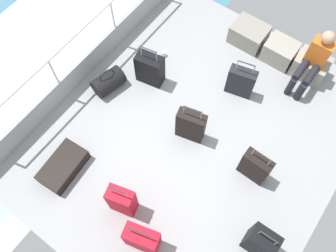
{
  "coord_description": "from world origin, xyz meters",
  "views": [
    {
      "loc": [
        1.04,
        -2.16,
        5.19
      ],
      "look_at": [
        -0.37,
        -0.22,
        0.25
      ],
      "focal_mm": 38.08,
      "sensor_mm": 36.0,
      "label": 1
    }
  ],
  "objects_px": {
    "paper_cup": "(164,54)",
    "suitcase_4": "(261,242)",
    "cargo_crate_0": "(249,34)",
    "suitcase_5": "(255,167)",
    "suitcase_1": "(63,167)",
    "suitcase_3": "(191,126)",
    "cargo_crate_1": "(280,52)",
    "suitcase_0": "(241,82)",
    "suitcase_2": "(150,69)",
    "duffel_bag": "(109,82)",
    "passenger_seated": "(314,60)",
    "suitcase_6": "(122,201)",
    "cargo_crate_2": "(310,67)",
    "suitcase_7": "(142,239)"
  },
  "relations": [
    {
      "from": "cargo_crate_2",
      "to": "suitcase_2",
      "type": "height_order",
      "value": "suitcase_2"
    },
    {
      "from": "duffel_bag",
      "to": "suitcase_0",
      "type": "bearing_deg",
      "value": 33.93
    },
    {
      "from": "duffel_bag",
      "to": "suitcase_5",
      "type": "bearing_deg",
      "value": 1.72
    },
    {
      "from": "cargo_crate_2",
      "to": "suitcase_3",
      "type": "height_order",
      "value": "suitcase_3"
    },
    {
      "from": "suitcase_3",
      "to": "suitcase_4",
      "type": "height_order",
      "value": "suitcase_3"
    },
    {
      "from": "suitcase_2",
      "to": "suitcase_5",
      "type": "xyz_separation_m",
      "value": [
        2.27,
        -0.46,
        -0.01
      ]
    },
    {
      "from": "duffel_bag",
      "to": "cargo_crate_1",
      "type": "bearing_deg",
      "value": 47.66
    },
    {
      "from": "suitcase_3",
      "to": "suitcase_7",
      "type": "relative_size",
      "value": 1.05
    },
    {
      "from": "suitcase_3",
      "to": "suitcase_1",
      "type": "bearing_deg",
      "value": -127.02
    },
    {
      "from": "passenger_seated",
      "to": "cargo_crate_1",
      "type": "bearing_deg",
      "value": 163.7
    },
    {
      "from": "passenger_seated",
      "to": "suitcase_6",
      "type": "distance_m",
      "value": 3.67
    },
    {
      "from": "suitcase_3",
      "to": "suitcase_7",
      "type": "bearing_deg",
      "value": -76.45
    },
    {
      "from": "suitcase_5",
      "to": "paper_cup",
      "type": "distance_m",
      "value": 2.6
    },
    {
      "from": "cargo_crate_0",
      "to": "suitcase_1",
      "type": "xyz_separation_m",
      "value": [
        -0.99,
        -3.78,
        -0.07
      ]
    },
    {
      "from": "cargo_crate_0",
      "to": "suitcase_5",
      "type": "distance_m",
      "value": 2.55
    },
    {
      "from": "suitcase_2",
      "to": "suitcase_4",
      "type": "distance_m",
      "value": 3.15
    },
    {
      "from": "cargo_crate_0",
      "to": "suitcase_2",
      "type": "height_order",
      "value": "suitcase_2"
    },
    {
      "from": "cargo_crate_1",
      "to": "suitcase_0",
      "type": "height_order",
      "value": "suitcase_0"
    },
    {
      "from": "passenger_seated",
      "to": "suitcase_3",
      "type": "height_order",
      "value": "passenger_seated"
    },
    {
      "from": "cargo_crate_2",
      "to": "paper_cup",
      "type": "relative_size",
      "value": 5.78
    },
    {
      "from": "suitcase_6",
      "to": "passenger_seated",
      "type": "bearing_deg",
      "value": 72.56
    },
    {
      "from": "suitcase_1",
      "to": "passenger_seated",
      "type": "bearing_deg",
      "value": 58.54
    },
    {
      "from": "cargo_crate_2",
      "to": "duffel_bag",
      "type": "bearing_deg",
      "value": -139.24
    },
    {
      "from": "suitcase_7",
      "to": "suitcase_2",
      "type": "bearing_deg",
      "value": 125.2
    },
    {
      "from": "suitcase_1",
      "to": "suitcase_4",
      "type": "relative_size",
      "value": 1.01
    },
    {
      "from": "suitcase_2",
      "to": "suitcase_7",
      "type": "bearing_deg",
      "value": -54.8
    },
    {
      "from": "suitcase_3",
      "to": "cargo_crate_1",
      "type": "bearing_deg",
      "value": 79.14
    },
    {
      "from": "cargo_crate_2",
      "to": "passenger_seated",
      "type": "bearing_deg",
      "value": -90.0
    },
    {
      "from": "suitcase_1",
      "to": "duffel_bag",
      "type": "bearing_deg",
      "value": 104.58
    },
    {
      "from": "suitcase_5",
      "to": "suitcase_7",
      "type": "xyz_separation_m",
      "value": [
        -0.7,
        -1.76,
        0.01
      ]
    },
    {
      "from": "cargo_crate_0",
      "to": "suitcase_0",
      "type": "relative_size",
      "value": 0.8
    },
    {
      "from": "suitcase_1",
      "to": "suitcase_3",
      "type": "height_order",
      "value": "suitcase_3"
    },
    {
      "from": "suitcase_6",
      "to": "suitcase_1",
      "type": "bearing_deg",
      "value": -175.11
    },
    {
      "from": "cargo_crate_2",
      "to": "suitcase_1",
      "type": "xyz_separation_m",
      "value": [
        -2.19,
        -3.77,
        -0.09
      ]
    },
    {
      "from": "cargo_crate_2",
      "to": "duffel_bag",
      "type": "height_order",
      "value": "duffel_bag"
    },
    {
      "from": "duffel_bag",
      "to": "paper_cup",
      "type": "xyz_separation_m",
      "value": [
        0.35,
        1.08,
        -0.12
      ]
    },
    {
      "from": "passenger_seated",
      "to": "suitcase_4",
      "type": "xyz_separation_m",
      "value": [
        0.72,
        -2.85,
        -0.26
      ]
    },
    {
      "from": "suitcase_6",
      "to": "suitcase_0",
      "type": "bearing_deg",
      "value": 83.26
    },
    {
      "from": "cargo_crate_1",
      "to": "suitcase_4",
      "type": "distance_m",
      "value": 3.28
    },
    {
      "from": "suitcase_0",
      "to": "duffel_bag",
      "type": "xyz_separation_m",
      "value": [
        -1.81,
        -1.22,
        -0.13
      ]
    },
    {
      "from": "suitcase_3",
      "to": "suitcase_6",
      "type": "bearing_deg",
      "value": -94.26
    },
    {
      "from": "cargo_crate_0",
      "to": "suitcase_1",
      "type": "distance_m",
      "value": 3.91
    },
    {
      "from": "cargo_crate_0",
      "to": "suitcase_7",
      "type": "xyz_separation_m",
      "value": [
        0.64,
        -3.92,
        0.12
      ]
    },
    {
      "from": "cargo_crate_1",
      "to": "passenger_seated",
      "type": "relative_size",
      "value": 0.51
    },
    {
      "from": "cargo_crate_0",
      "to": "suitcase_5",
      "type": "relative_size",
      "value": 0.84
    },
    {
      "from": "suitcase_1",
      "to": "paper_cup",
      "type": "distance_m",
      "value": 2.62
    },
    {
      "from": "cargo_crate_1",
      "to": "suitcase_7",
      "type": "xyz_separation_m",
      "value": [
        0.01,
        -3.89,
        0.11
      ]
    },
    {
      "from": "paper_cup",
      "to": "suitcase_4",
      "type": "bearing_deg",
      "value": -32.3
    },
    {
      "from": "passenger_seated",
      "to": "suitcase_6",
      "type": "bearing_deg",
      "value": -107.44
    },
    {
      "from": "paper_cup",
      "to": "passenger_seated",
      "type": "bearing_deg",
      "value": 23.37
    }
  ]
}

